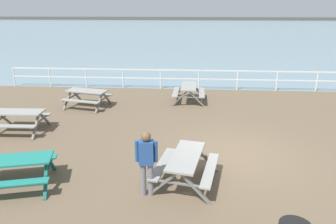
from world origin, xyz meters
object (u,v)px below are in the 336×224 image
at_px(picnic_table_mid_centre, 87,94).
at_px(visitor, 147,160).
at_px(picnic_table_near_left, 18,116).
at_px(picnic_table_near_right, 15,166).
at_px(picnic_table_far_right, 186,162).
at_px(picnic_table_far_left, 189,89).

bearing_deg(picnic_table_mid_centre, visitor, -49.72).
bearing_deg(picnic_table_near_left, picnic_table_near_right, -64.24).
height_order(picnic_table_near_right, picnic_table_mid_centre, same).
height_order(picnic_table_far_right, visitor, visitor).
distance_m(picnic_table_near_left, visitor, 6.35).
xyz_separation_m(picnic_table_far_left, visitor, (-0.94, -7.87, 0.36)).
height_order(picnic_table_mid_centre, picnic_table_far_right, same).
relative_size(picnic_table_near_right, picnic_table_mid_centre, 1.02).
relative_size(picnic_table_far_left, picnic_table_far_right, 0.89).
relative_size(picnic_table_far_left, visitor, 1.11).
distance_m(picnic_table_mid_centre, picnic_table_far_left, 4.72).
relative_size(picnic_table_near_left, visitor, 1.11).
distance_m(picnic_table_near_left, picnic_table_far_left, 7.43).
distance_m(picnic_table_mid_centre, visitor, 7.60).
height_order(picnic_table_mid_centre, visitor, visitor).
distance_m(picnic_table_far_right, visitor, 1.18).
xyz_separation_m(picnic_table_mid_centre, picnic_table_far_right, (4.54, -6.03, 0.00)).
height_order(picnic_table_mid_centre, picnic_table_far_left, same).
bearing_deg(picnic_table_far_right, picnic_table_far_left, 10.91).
bearing_deg(visitor, picnic_table_far_left, 171.76).
bearing_deg(picnic_table_far_left, picnic_table_far_right, -178.66).
bearing_deg(picnic_table_near_right, picnic_table_mid_centre, 77.94).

